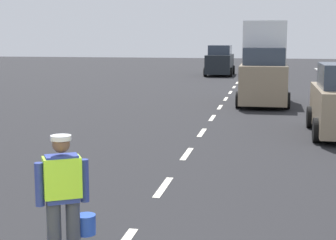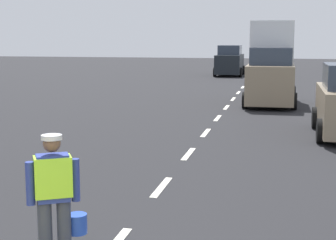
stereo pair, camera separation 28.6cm
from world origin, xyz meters
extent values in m
plane|color=black|center=(0.00, 21.00, 0.00)|extent=(96.00, 96.00, 0.00)
cube|color=silver|center=(0.00, 5.70, 0.01)|extent=(0.14, 1.40, 0.01)
cube|color=silver|center=(0.00, 8.70, 0.01)|extent=(0.14, 1.40, 0.01)
cube|color=silver|center=(0.00, 11.70, 0.01)|extent=(0.14, 1.40, 0.01)
cube|color=silver|center=(0.00, 14.70, 0.01)|extent=(0.14, 1.40, 0.01)
cube|color=silver|center=(0.00, 17.70, 0.01)|extent=(0.14, 1.40, 0.01)
cube|color=silver|center=(0.00, 20.70, 0.01)|extent=(0.14, 1.40, 0.01)
cube|color=silver|center=(0.00, 23.70, 0.01)|extent=(0.14, 1.40, 0.01)
cube|color=silver|center=(0.00, 26.70, 0.01)|extent=(0.14, 1.40, 0.01)
cube|color=silver|center=(0.00, 29.70, 0.01)|extent=(0.14, 1.40, 0.01)
cube|color=silver|center=(0.00, 32.70, 0.01)|extent=(0.14, 1.40, 0.01)
cube|color=silver|center=(0.00, 35.70, 0.01)|extent=(0.14, 1.40, 0.01)
cube|color=silver|center=(0.00, 38.70, 0.01)|extent=(0.14, 1.40, 0.01)
cube|color=silver|center=(0.00, 41.70, 0.01)|extent=(0.14, 1.40, 0.01)
cube|color=silver|center=(0.00, 44.70, 0.01)|extent=(0.14, 1.40, 0.01)
cube|color=silver|center=(0.00, 47.70, 0.01)|extent=(0.14, 1.40, 0.01)
cylinder|color=#383D4C|center=(-0.67, 2.00, 0.41)|extent=(0.18, 0.18, 0.82)
cylinder|color=#383D4C|center=(-0.46, 2.12, 0.41)|extent=(0.18, 0.18, 0.82)
cube|color=navy|center=(-0.57, 2.06, 1.12)|extent=(0.47, 0.41, 0.60)
cube|color=#A5EA33|center=(-0.57, 2.06, 1.14)|extent=(0.54, 0.47, 0.51)
cylinder|color=navy|center=(-0.81, 1.92, 1.07)|extent=(0.11, 0.11, 0.55)
cylinder|color=navy|center=(-0.32, 2.20, 1.07)|extent=(0.11, 0.11, 0.55)
sphere|color=brown|center=(-0.57, 2.06, 1.56)|extent=(0.22, 0.22, 0.22)
cylinder|color=silver|center=(-0.57, 2.06, 1.64)|extent=(0.26, 0.26, 0.06)
cylinder|color=#2347B7|center=(-0.36, 2.30, 0.45)|extent=(0.26, 0.26, 0.26)
cube|color=gray|center=(1.73, 19.05, 0.96)|extent=(1.90, 4.60, 1.56)
cube|color=#2D3847|center=(1.73, 18.24, 2.09)|extent=(1.67, 1.61, 0.70)
cube|color=silver|center=(1.73, 19.85, 2.64)|extent=(1.81, 2.53, 1.80)
cylinder|color=black|center=(0.76, 20.47, 0.34)|extent=(0.22, 0.68, 0.68)
cylinder|color=black|center=(2.70, 20.47, 0.34)|extent=(0.22, 0.68, 0.68)
cylinder|color=black|center=(0.76, 17.62, 0.34)|extent=(0.22, 0.68, 0.68)
cylinder|color=black|center=(2.70, 17.62, 0.34)|extent=(0.22, 0.68, 0.68)
cylinder|color=black|center=(3.29, 13.29, 0.34)|extent=(0.22, 0.68, 0.68)
cylinder|color=black|center=(3.29, 10.84, 0.34)|extent=(0.22, 0.68, 0.68)
cube|color=black|center=(-1.70, 36.14, 0.87)|extent=(1.82, 4.32, 1.38)
cube|color=#2D3847|center=(-1.70, 36.24, 1.91)|extent=(1.60, 2.38, 0.70)
cylinder|color=black|center=(-0.77, 34.80, 0.34)|extent=(0.22, 0.68, 0.68)
cylinder|color=black|center=(-2.63, 34.80, 0.34)|extent=(0.22, 0.68, 0.68)
cylinder|color=black|center=(-0.77, 37.48, 0.34)|extent=(0.22, 0.68, 0.68)
cylinder|color=black|center=(-2.63, 37.48, 0.34)|extent=(0.22, 0.68, 0.68)
camera|label=1|loc=(1.93, -4.02, 2.87)|focal=56.79mm
camera|label=2|loc=(2.21, -3.96, 2.87)|focal=56.79mm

